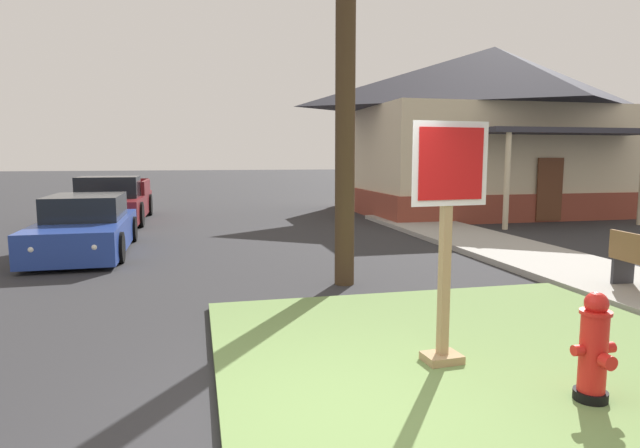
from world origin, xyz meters
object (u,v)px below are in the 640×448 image
at_px(manhole_cover, 244,331).
at_px(stop_sign, 446,244).
at_px(fire_hydrant, 594,350).
at_px(parked_sedan_blue, 86,228).
at_px(pickup_truck_maroon, 113,203).

bearing_deg(manhole_cover, stop_sign, -41.54).
xyz_separation_m(fire_hydrant, parked_sedan_blue, (-5.52, 8.83, 0.03)).
relative_size(stop_sign, pickup_truck_maroon, 0.42).
relative_size(stop_sign, parked_sedan_blue, 0.51).
bearing_deg(manhole_cover, parked_sedan_blue, 114.95).
bearing_deg(parked_sedan_blue, manhole_cover, -65.05).
relative_size(fire_hydrant, stop_sign, 0.39).
bearing_deg(pickup_truck_maroon, stop_sign, -69.92).
xyz_separation_m(stop_sign, manhole_cover, (-1.81, 1.61, -1.25)).
distance_m(fire_hydrant, manhole_cover, 3.77).
height_order(manhole_cover, pickup_truck_maroon, pickup_truck_maroon).
bearing_deg(parked_sedan_blue, pickup_truck_maroon, 92.39).
distance_m(manhole_cover, parked_sedan_blue, 6.85).
height_order(fire_hydrant, manhole_cover, fire_hydrant).
bearing_deg(manhole_cover, fire_hydrant, -44.95).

